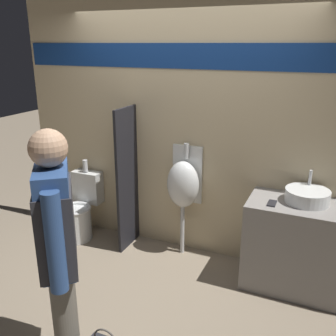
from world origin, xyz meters
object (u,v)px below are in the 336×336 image
Objects in this scene: toilet at (80,211)px; urinal_near_counter at (183,184)px; person_in_vest at (58,242)px; sink_basin at (307,196)px; cell_phone at (272,203)px.

urinal_near_counter is at bearing 6.78° from toilet.
urinal_near_counter reaches higher than toilet.
person_in_vest reaches higher than toilet.
person_in_vest is (-1.36, -1.67, 0.10)m from sink_basin.
cell_phone is 1.87m from person_in_vest.
toilet is (-1.24, -0.15, -0.48)m from urinal_near_counter.
person_in_vest is (-0.15, -1.76, 0.21)m from urinal_near_counter.
cell_phone is 2.24m from toilet.
toilet is (-2.17, 0.10, -0.53)m from cell_phone.
sink_basin is 0.32× the size of urinal_near_counter.
urinal_near_counter is at bearing 175.78° from sink_basin.
sink_basin reaches higher than cell_phone.
person_in_vest is at bearing -94.73° from urinal_near_counter.
person_in_vest is at bearing -125.56° from cell_phone.
person_in_vest is at bearing -55.96° from toilet.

